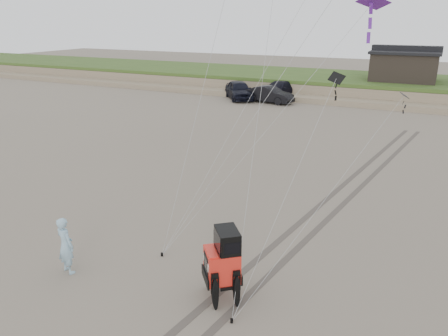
{
  "coord_description": "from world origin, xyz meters",
  "views": [
    {
      "loc": [
        5.35,
        -10.08,
        7.64
      ],
      "look_at": [
        -1.07,
        3.0,
        2.6
      ],
      "focal_mm": 35.0,
      "sensor_mm": 36.0,
      "label": 1
    }
  ],
  "objects_px": {
    "truck_a": "(239,90)",
    "truck_c": "(280,89)",
    "cabin": "(405,65)",
    "jeep": "(222,271)",
    "truck_b": "(269,95)",
    "man": "(66,245)"
  },
  "relations": [
    {
      "from": "cabin",
      "to": "man",
      "type": "height_order",
      "value": "cabin"
    },
    {
      "from": "cabin",
      "to": "truck_a",
      "type": "xyz_separation_m",
      "value": [
        -14.28,
        -7.83,
        -2.35
      ]
    },
    {
      "from": "cabin",
      "to": "truck_a",
      "type": "bearing_deg",
      "value": -151.25
    },
    {
      "from": "cabin",
      "to": "man",
      "type": "relative_size",
      "value": 3.42
    },
    {
      "from": "jeep",
      "to": "truck_b",
      "type": "bearing_deg",
      "value": 158.43
    },
    {
      "from": "truck_b",
      "to": "truck_c",
      "type": "relative_size",
      "value": 0.81
    },
    {
      "from": "truck_a",
      "to": "truck_c",
      "type": "height_order",
      "value": "truck_a"
    },
    {
      "from": "cabin",
      "to": "truck_a",
      "type": "height_order",
      "value": "cabin"
    },
    {
      "from": "truck_a",
      "to": "truck_c",
      "type": "xyz_separation_m",
      "value": [
        3.34,
        2.55,
        -0.06
      ]
    },
    {
      "from": "truck_c",
      "to": "man",
      "type": "distance_m",
      "value": 33.49
    },
    {
      "from": "cabin",
      "to": "man",
      "type": "distance_m",
      "value": 39.05
    },
    {
      "from": "cabin",
      "to": "truck_a",
      "type": "distance_m",
      "value": 16.45
    },
    {
      "from": "truck_b",
      "to": "man",
      "type": "relative_size",
      "value": 2.48
    },
    {
      "from": "truck_a",
      "to": "truck_c",
      "type": "relative_size",
      "value": 0.91
    },
    {
      "from": "cabin",
      "to": "man",
      "type": "xyz_separation_m",
      "value": [
        -6.37,
        -38.46,
        -2.3
      ]
    },
    {
      "from": "truck_a",
      "to": "jeep",
      "type": "distance_m",
      "value": 32.33
    },
    {
      "from": "jeep",
      "to": "cabin",
      "type": "bearing_deg",
      "value": 138.26
    },
    {
      "from": "cabin",
      "to": "jeep",
      "type": "height_order",
      "value": "cabin"
    },
    {
      "from": "truck_b",
      "to": "jeep",
      "type": "bearing_deg",
      "value": -152.57
    },
    {
      "from": "truck_a",
      "to": "jeep",
      "type": "height_order",
      "value": "truck_a"
    },
    {
      "from": "truck_b",
      "to": "jeep",
      "type": "xyz_separation_m",
      "value": [
        9.49,
        -29.19,
        0.09
      ]
    },
    {
      "from": "truck_a",
      "to": "truck_b",
      "type": "xyz_separation_m",
      "value": [
        3.36,
        -0.47,
        -0.12
      ]
    }
  ]
}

